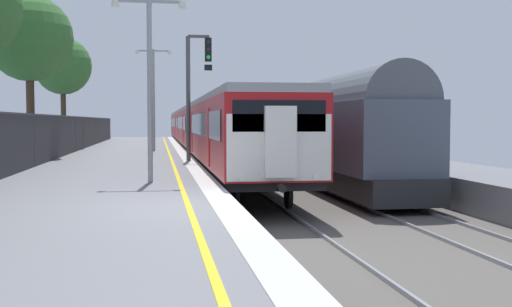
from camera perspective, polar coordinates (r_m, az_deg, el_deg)
name	(u,v)px	position (r m, az deg, el deg)	size (l,w,h in m)	color
ground	(334,232)	(13.15, 7.09, -7.12)	(17.40, 110.00, 1.21)	slate
commuter_train_at_platform	(199,127)	(46.77, -5.19, 2.42)	(2.83, 62.76, 3.81)	maroon
freight_train_adjacent_track	(253,125)	(46.97, -0.29, 2.61)	(2.60, 59.63, 4.43)	#232326
signal_gantry	(194,83)	(26.82, -5.61, 6.40)	(1.10, 0.24, 5.32)	#47474C
platform_lamp_mid	(150,73)	(17.60, -9.63, 7.25)	(2.00, 0.20, 5.05)	#93999E
platform_lamp_far	(154,91)	(36.25, -9.27, 5.60)	(2.00, 0.20, 5.76)	#93999E
background_tree_centre	(63,68)	(41.94, -17.10, 7.46)	(3.61, 3.61, 6.99)	#473323
background_tree_right	(30,40)	(31.71, -19.85, 9.64)	(4.06, 4.06, 7.62)	#473323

